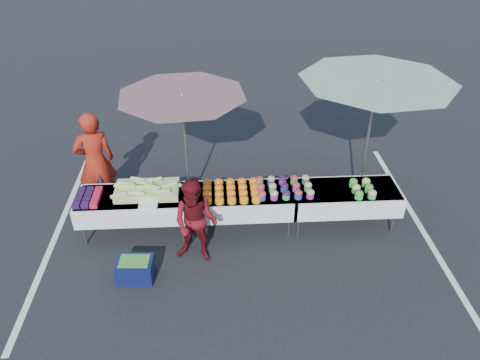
{
  "coord_description": "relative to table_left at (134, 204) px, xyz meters",
  "views": [
    {
      "loc": [
        -0.37,
        -6.45,
        5.25
      ],
      "look_at": [
        0.0,
        0.0,
        1.0
      ],
      "focal_mm": 35.0,
      "sensor_mm": 36.0,
      "label": 1
    }
  ],
  "objects": [
    {
      "name": "ground",
      "position": [
        1.8,
        0.0,
        -0.58
      ],
      "size": [
        80.0,
        80.0,
        0.0
      ],
      "primitive_type": "plane",
      "color": "black"
    },
    {
      "name": "stripe_left",
      "position": [
        -1.4,
        0.0,
        -0.58
      ],
      "size": [
        0.1,
        5.0,
        0.0
      ],
      "primitive_type": "cube",
      "color": "silver",
      "rests_on": "ground"
    },
    {
      "name": "stripe_right",
      "position": [
        5.0,
        0.0,
        -0.58
      ],
      "size": [
        0.1,
        5.0,
        0.0
      ],
      "primitive_type": "cube",
      "color": "silver",
      "rests_on": "ground"
    },
    {
      "name": "table_left",
      "position": [
        0.0,
        0.0,
        0.0
      ],
      "size": [
        1.86,
        0.81,
        0.75
      ],
      "color": "white",
      "rests_on": "ground"
    },
    {
      "name": "table_center",
      "position": [
        1.8,
        0.0,
        0.0
      ],
      "size": [
        1.86,
        0.81,
        0.75
      ],
      "color": "white",
      "rests_on": "ground"
    },
    {
      "name": "table_right",
      "position": [
        3.6,
        0.0,
        0.0
      ],
      "size": [
        1.86,
        0.81,
        0.75
      ],
      "color": "white",
      "rests_on": "ground"
    },
    {
      "name": "berry_punnets",
      "position": [
        -0.71,
        -0.06,
        0.21
      ],
      "size": [
        0.4,
        0.54,
        0.08
      ],
      "color": "black",
      "rests_on": "table_left"
    },
    {
      "name": "corn_pile",
      "position": [
        0.25,
        0.04,
        0.26
      ],
      "size": [
        1.16,
        0.57,
        0.26
      ],
      "color": "#8EB05A",
      "rests_on": "table_left"
    },
    {
      "name": "plastic_bags",
      "position": [
        0.3,
        -0.3,
        0.19
      ],
      "size": [
        0.3,
        0.25,
        0.05
      ],
      "primitive_type": "cube",
      "color": "white",
      "rests_on": "table_left"
    },
    {
      "name": "carrot_bowls",
      "position": [
        1.65,
        -0.01,
        0.22
      ],
      "size": [
        0.95,
        0.69,
        0.11
      ],
      "color": "orange",
      "rests_on": "table_center"
    },
    {
      "name": "potato_cups",
      "position": [
        2.55,
        0.0,
        0.25
      ],
      "size": [
        0.94,
        0.58,
        0.16
      ],
      "color": "#2342A3",
      "rests_on": "table_right"
    },
    {
      "name": "bean_baskets",
      "position": [
        3.86,
        -0.1,
        0.24
      ],
      "size": [
        0.36,
        0.5,
        0.15
      ],
      "color": "green",
      "rests_on": "table_right"
    },
    {
      "name": "vendor",
      "position": [
        -0.74,
        0.83,
        0.37
      ],
      "size": [
        0.81,
        0.67,
        1.9
      ],
      "primitive_type": "imported",
      "rotation": [
        0.0,
        0.0,
        3.5
      ],
      "color": "#9D2012",
      "rests_on": "ground"
    },
    {
      "name": "customer",
      "position": [
        1.07,
        -0.75,
        0.16
      ],
      "size": [
        0.84,
        0.73,
        1.48
      ],
      "primitive_type": "imported",
      "rotation": [
        0.0,
        0.0,
        -0.27
      ],
      "color": "#5C0D12",
      "rests_on": "ground"
    },
    {
      "name": "umbrella_left",
      "position": [
        0.89,
        0.76,
        1.44
      ],
      "size": [
        2.72,
        2.72,
        2.24
      ],
      "rotation": [
        0.0,
        0.0,
        -0.29
      ],
      "color": "black",
      "rests_on": "ground"
    },
    {
      "name": "umbrella_right",
      "position": [
        3.99,
        0.4,
        1.74
      ],
      "size": [
        3.09,
        3.09,
        2.56
      ],
      "rotation": [
        0.0,
        0.0,
        -0.27
      ],
      "color": "black",
      "rests_on": "ground"
    },
    {
      "name": "storage_bin",
      "position": [
        0.13,
        -1.15,
        -0.4
      ],
      "size": [
        0.57,
        0.43,
        0.36
      ],
      "rotation": [
        0.0,
        0.0,
        -0.06
      ],
      "color": "#0D1441",
      "rests_on": "ground"
    }
  ]
}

